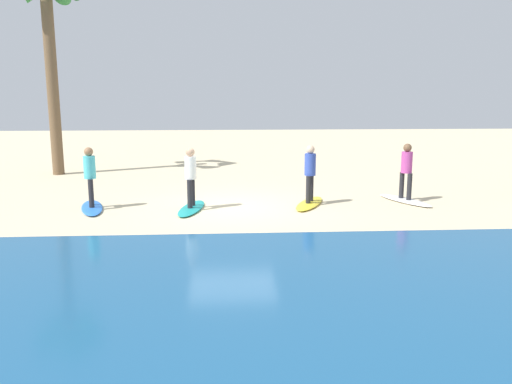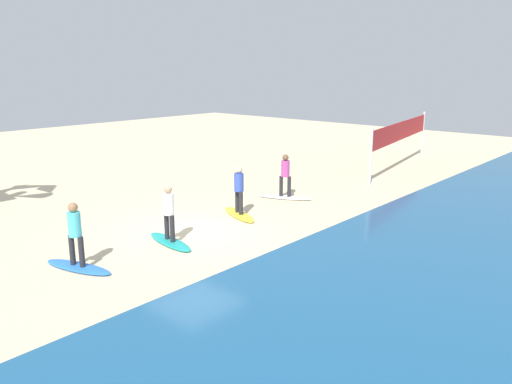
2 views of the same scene
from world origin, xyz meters
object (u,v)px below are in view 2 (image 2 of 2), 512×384
Objects in this scene: surfboard_blue at (78,267)px; surfer_blue at (75,230)px; surfboard_yellow at (239,214)px; volleyball_net at (401,133)px; surfer_yellow at (239,186)px; surfboard_teal at (170,242)px; surfer_teal at (169,209)px; surfer_white at (285,172)px; surfboard_white at (285,197)px.

surfer_blue is (0.00, 0.00, 0.99)m from surfboard_blue.
volleyball_net is (-11.44, 0.30, 1.74)m from surfboard_yellow.
surfer_yellow reaches higher than surfboard_teal.
surfboard_teal is 1.28× the size of surfer_teal.
surfboard_teal and surfboard_blue have the same top height.
surfer_white is 0.18× the size of volleyball_net.
surfboard_white is at bearing 106.30° from surfboard_teal.
surfer_yellow reaches higher than surfboard_blue.
surfer_teal is 14.83m from volleyball_net.
surfer_white is at bearing 78.40° from surfboard_blue.
surfer_blue reaches higher than surfboard_blue.
volleyball_net is at bearing 178.50° from surfer_yellow.
surfboard_yellow is 3.53m from surfer_teal.
surfboard_yellow is 1.28× the size of surfer_yellow.
surfboard_white is 3.08m from surfer_yellow.
surfboard_yellow is (2.90, 0.29, 0.00)m from surfboard_white.
surfer_white is 6.38m from surfboard_teal.
surfboard_teal is 1.00× the size of surfboard_blue.
surfboard_teal is at bearing 70.55° from surfboard_blue.
surfer_teal is 2.95m from surfboard_blue.
surfer_teal is at bearing 0.44° from volleyball_net.
surfboard_white and surfboard_teal have the same top height.
surfboard_yellow is 0.99m from surfer_yellow.
surfboard_white is at bearing 78.40° from surfboard_blue.
surfer_white reaches higher than surfboard_teal.
surfer_white is 1.00× the size of surfer_yellow.
volleyball_net reaches higher than surfboard_blue.
surfboard_blue is at bearing 2.89° from surfer_white.
volleyball_net is at bearing 62.05° from surfboard_white.
surfboard_yellow is 3.39m from surfboard_teal.
surfer_teal is (-0.00, -0.00, 0.99)m from surfboard_teal.
surfer_white is 0.78× the size of surfboard_blue.
surfer_teal is 0.18× the size of volleyball_net.
surfer_yellow and surfer_blue have the same top height.
surfer_white reaches higher than surfboard_white.
surfer_white and surfer_teal have the same top height.
surfer_white is 8.59m from volleyball_net.
surfer_teal is at bearing 175.04° from surfer_blue.
surfer_white and surfer_blue have the same top height.
surfer_white reaches higher than surfboard_blue.
surfboard_white is at bearing -172.87° from surfer_white.
surfer_blue is at bearing -0.00° from surfboard_blue.
surfer_yellow is at bearing -108.43° from surfboard_white.
surfboard_yellow is at bearing 77.12° from surfboard_blue.
surfer_teal is 1.00× the size of surfer_blue.
surfboard_white is 2.92m from surfboard_yellow.
surfboard_teal is 2.78m from surfboard_blue.
surfer_teal reaches higher than surfboard_teal.
volleyball_net is at bearing -179.56° from surfer_teal.
surfboard_yellow and surfboard_teal have the same top height.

